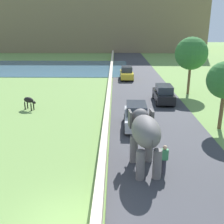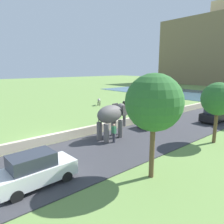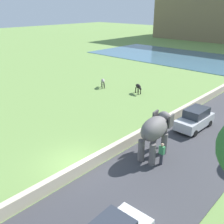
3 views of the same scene
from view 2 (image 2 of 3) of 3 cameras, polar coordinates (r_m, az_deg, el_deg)
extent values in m
plane|color=#6B8E47|center=(19.17, -17.00, -7.10)|extent=(220.00, 220.00, 0.00)
cube|color=#38383D|center=(30.00, 25.59, -0.90)|extent=(7.00, 120.00, 0.06)
cube|color=beige|center=(29.94, 17.45, 0.42)|extent=(0.40, 110.00, 0.79)
cube|color=#426B84|center=(55.44, 15.85, 5.21)|extent=(36.00, 18.00, 0.08)
cylinder|color=#D6BC89|center=(95.33, 27.78, 23.63)|extent=(3.60, 3.60, 7.88)
ellipsoid|color=#605B5B|center=(17.80, -0.52, -0.53)|extent=(1.71, 2.84, 1.50)
cylinder|color=#605B5B|center=(19.05, 0.40, -4.15)|extent=(0.44, 0.44, 1.60)
cylinder|color=#605B5B|center=(18.52, 2.31, -4.64)|extent=(0.44, 0.44, 1.60)
cylinder|color=#605B5B|center=(17.86, -3.45, -5.28)|extent=(0.44, 0.44, 1.60)
cylinder|color=#605B5B|center=(17.29, -1.52, -5.85)|extent=(0.44, 0.44, 1.60)
ellipsoid|color=#605B5B|center=(18.79, 2.46, 0.71)|extent=(1.10, 1.01, 1.10)
cube|color=#484444|center=(19.08, 0.84, 1.00)|extent=(0.20, 0.71, 0.90)
cube|color=#484444|center=(18.30, 3.61, 0.51)|extent=(0.20, 0.71, 0.90)
cylinder|color=#605B5B|center=(19.33, 3.36, -1.67)|extent=(0.28, 0.28, 1.50)
cone|color=silver|center=(19.32, 2.74, -0.31)|extent=(0.18, 0.57, 0.17)
cone|color=silver|center=(19.05, 3.75, -0.50)|extent=(0.18, 0.57, 0.17)
cylinder|color=#484444|center=(16.98, -3.61, -2.38)|extent=(0.08, 0.08, 0.90)
cylinder|color=#33333D|center=(17.36, 0.50, -7.07)|extent=(0.22, 0.22, 0.85)
cube|color=#388451|center=(17.14, 0.51, -4.84)|extent=(0.36, 0.22, 0.56)
sphere|color=tan|center=(17.04, 0.51, -3.59)|extent=(0.22, 0.22, 0.22)
cube|color=black|center=(26.52, 26.06, -1.01)|extent=(1.78, 4.03, 0.80)
cube|color=#2D333D|center=(26.20, 26.02, 0.53)|extent=(1.49, 2.23, 0.70)
cylinder|color=black|center=(28.09, 25.64, -1.14)|extent=(0.19, 0.60, 0.60)
cylinder|color=black|center=(25.81, 23.13, -1.99)|extent=(0.19, 0.60, 0.60)
cylinder|color=black|center=(25.13, 26.36, -2.64)|extent=(0.19, 0.60, 0.60)
cylinder|color=black|center=(37.32, 26.92, 1.71)|extent=(0.19, 0.60, 0.60)
cube|color=#B7B7BC|center=(22.46, 11.64, -2.18)|extent=(1.82, 4.05, 0.80)
cube|color=#2D333D|center=(22.45, 12.05, -0.24)|extent=(1.51, 2.24, 0.70)
cylinder|color=black|center=(21.10, 10.99, -4.19)|extent=(0.20, 0.61, 0.60)
cylinder|color=black|center=(22.14, 7.82, -3.32)|extent=(0.20, 0.61, 0.60)
cylinder|color=black|center=(23.08, 15.22, -3.00)|extent=(0.20, 0.61, 0.60)
cylinder|color=black|center=(24.03, 12.13, -2.26)|extent=(0.20, 0.61, 0.60)
cube|color=white|center=(12.09, -19.74, -15.23)|extent=(1.86, 4.07, 0.80)
cube|color=#2D333D|center=(11.71, -20.92, -12.17)|extent=(1.53, 2.26, 0.70)
cylinder|color=black|center=(13.39, -15.75, -14.10)|extent=(0.20, 0.61, 0.60)
cylinder|color=black|center=(12.11, -12.12, -16.83)|extent=(0.20, 0.61, 0.60)
cylinder|color=black|center=(12.61, -26.78, -16.70)|extent=(0.20, 0.61, 0.60)
cylinder|color=black|center=(11.24, -24.36, -20.13)|extent=(0.20, 0.61, 0.60)
ellipsoid|color=gray|center=(34.55, -3.56, 3.27)|extent=(1.12, 1.06, 0.50)
cylinder|color=#373533|center=(35.03, -3.75, 2.44)|extent=(0.10, 0.10, 0.65)
cylinder|color=#373533|center=(35.01, -3.24, 2.44)|extent=(0.10, 0.10, 0.65)
cylinder|color=#373533|center=(34.27, -3.85, 2.23)|extent=(0.10, 0.10, 0.65)
cylinder|color=#373533|center=(34.25, -3.34, 2.23)|extent=(0.10, 0.10, 0.65)
ellipsoid|color=gray|center=(35.19, -3.47, 3.19)|extent=(0.46, 0.44, 0.26)
cone|color=beige|center=(35.18, -3.62, 3.46)|extent=(0.04, 0.04, 0.12)
cone|color=beige|center=(35.16, -3.33, 3.46)|extent=(0.04, 0.04, 0.12)
cylinder|color=#373533|center=(34.05, -3.62, 2.80)|extent=(0.04, 0.04, 0.45)
ellipsoid|color=black|center=(31.74, 3.31, 2.51)|extent=(1.18, 0.92, 0.50)
cylinder|color=black|center=(31.51, 3.74, 1.37)|extent=(0.10, 0.10, 0.65)
cylinder|color=black|center=(31.43, 3.20, 1.35)|extent=(0.10, 0.10, 0.65)
cylinder|color=black|center=(32.24, 3.39, 1.62)|extent=(0.10, 0.10, 0.65)
cylinder|color=black|center=(32.17, 2.86, 1.60)|extent=(0.10, 0.10, 0.65)
ellipsoid|color=black|center=(31.16, 3.60, 2.05)|extent=(0.47, 0.40, 0.26)
cone|color=beige|center=(31.16, 3.76, 2.36)|extent=(0.04, 0.04, 0.12)
cone|color=beige|center=(31.11, 3.44, 2.35)|extent=(0.04, 0.04, 0.12)
cylinder|color=black|center=(32.29, 3.06, 2.31)|extent=(0.04, 0.04, 0.45)
cylinder|color=brown|center=(19.17, 26.15, -3.56)|extent=(0.28, 0.28, 2.73)
sphere|color=#2D662D|center=(18.74, 26.78, 3.20)|extent=(2.63, 2.63, 2.63)
cylinder|color=brown|center=(12.05, 10.78, -10.11)|extent=(0.28, 0.28, 3.19)
sphere|color=#2D662D|center=(11.33, 11.30, 2.56)|extent=(3.10, 3.10, 3.10)
camera|label=1|loc=(15.07, -46.85, 13.20)|focal=42.79mm
camera|label=3|loc=(6.57, -70.31, 39.48)|focal=41.16mm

